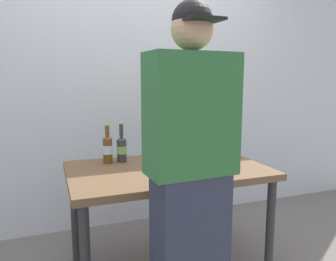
# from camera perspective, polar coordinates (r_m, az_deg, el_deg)

# --- Properties ---
(desk) EXTENTS (1.30, 0.82, 0.74)m
(desk) POSITION_cam_1_polar(r_m,az_deg,el_deg) (2.23, -0.14, -8.42)
(desk) COLOR brown
(desk) RESTS_ON ground
(laptop) EXTENTS (0.40, 0.35, 0.21)m
(laptop) POSITION_cam_1_polar(r_m,az_deg,el_deg) (2.33, 2.87, -4.50)
(laptop) COLOR black
(laptop) RESTS_ON desk
(beer_bottle_green) EXTENTS (0.07, 0.07, 0.29)m
(beer_bottle_green) POSITION_cam_1_polar(r_m,az_deg,el_deg) (2.35, -8.10, -3.03)
(beer_bottle_green) COLOR #333333
(beer_bottle_green) RESTS_ON desk
(beer_bottle_dark) EXTENTS (0.07, 0.07, 0.28)m
(beer_bottle_dark) POSITION_cam_1_polar(r_m,az_deg,el_deg) (2.33, -10.50, -3.04)
(beer_bottle_dark) COLOR brown
(beer_bottle_dark) RESTS_ON desk
(person_figure) EXTENTS (0.44, 0.30, 1.69)m
(person_figure) POSITION_cam_1_polar(r_m,az_deg,el_deg) (1.62, 3.94, -8.19)
(person_figure) COLOR #2D3347
(person_figure) RESTS_ON ground
(back_wall) EXTENTS (6.00, 0.10, 2.60)m
(back_wall) POSITION_cam_1_polar(r_m,az_deg,el_deg) (3.01, -6.26, 8.33)
(back_wall) COLOR silver
(back_wall) RESTS_ON ground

